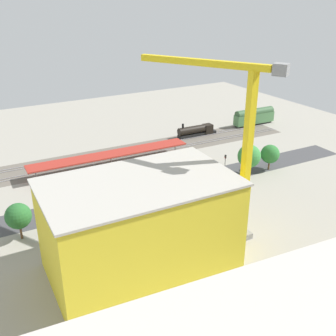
{
  "coord_description": "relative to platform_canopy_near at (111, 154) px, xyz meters",
  "views": [
    {
      "loc": [
        42.83,
        83.46,
        45.25
      ],
      "look_at": [
        -3.47,
        2.27,
        4.2
      ],
      "focal_mm": 42.66,
      "sensor_mm": 36.0,
      "label": 1
    }
  ],
  "objects": [
    {
      "name": "parked_car_4",
      "position": [
        3.05,
        16.21,
        -3.0
      ],
      "size": [
        4.79,
        1.85,
        1.7
      ],
      "color": "black",
      "rests_on": "ground"
    },
    {
      "name": "box_truck_0",
      "position": [
        18.11,
        30.93,
        -2.06
      ],
      "size": [
        8.96,
        3.4,
        3.49
      ],
      "color": "black",
      "rests_on": "ground"
    },
    {
      "name": "parked_car_2",
      "position": [
        -9.66,
        16.34,
        -3.05
      ],
      "size": [
        4.47,
        1.92,
        1.63
      ],
      "color": "black",
      "rests_on": "ground"
    },
    {
      "name": "locomotive",
      "position": [
        -36.19,
        -10.53,
        -2.0
      ],
      "size": [
        14.53,
        3.13,
        5.03
      ],
      "color": "black",
      "rests_on": "ground"
    },
    {
      "name": "ground_plane",
      "position": [
        -5.3,
        14.91,
        -3.77
      ],
      "size": [
        188.79,
        188.79,
        0.0
      ],
      "primitive_type": "plane",
      "color": "#9E998C",
      "rests_on": "ground"
    },
    {
      "name": "tower_crane",
      "position": [
        -7.78,
        44.03,
        17.16
      ],
      "size": [
        15.55,
        25.32,
        34.8
      ],
      "color": "gray",
      "rests_on": "ground"
    },
    {
      "name": "street_asphalt",
      "position": [
        -5.3,
        19.18,
        -3.77
      ],
      "size": [
        118.21,
        12.61,
        0.01
      ],
      "primitive_type": "cube",
      "rotation": [
        0.0,
        0.0,
        -0.03
      ],
      "color": "#424244",
      "rests_on": "ground"
    },
    {
      "name": "parked_car_3",
      "position": [
        -2.43,
        16.02,
        -2.99
      ],
      "size": [
        4.46,
        1.9,
        1.77
      ],
      "color": "black",
      "rests_on": "ground"
    },
    {
      "name": "street_tree_2",
      "position": [
        29.49,
        24.96,
        1.41
      ],
      "size": [
        5.17,
        5.17,
        7.78
      ],
      "color": "brown",
      "rests_on": "ground"
    },
    {
      "name": "parked_car_1",
      "position": [
        -14.81,
        15.95,
        -3.0
      ],
      "size": [
        4.71,
        1.98,
        1.75
      ],
      "color": "black",
      "rests_on": "ground"
    },
    {
      "name": "traffic_light",
      "position": [
        -22.22,
        23.38,
        1.0
      ],
      "size": [
        0.5,
        0.36,
        7.31
      ],
      "color": "#333333",
      "rests_on": "ground"
    },
    {
      "name": "box_truck_2",
      "position": [
        18.05,
        29.03,
        -2.18
      ],
      "size": [
        10.24,
        3.37,
        3.19
      ],
      "color": "black",
      "rests_on": "ground"
    },
    {
      "name": "street_tree_1",
      "position": [
        -30.21,
        23.39,
        1.59
      ],
      "size": [
        6.22,
        6.22,
        8.48
      ],
      "color": "brown",
      "rests_on": "ground"
    },
    {
      "name": "street_tree_4",
      "position": [
        9.69,
        23.32,
        0.79
      ],
      "size": [
        4.08,
        4.08,
        6.65
      ],
      "color": "brown",
      "rests_on": "ground"
    },
    {
      "name": "track_rails",
      "position": [
        -5.3,
        -7.46,
        -3.59
      ],
      "size": [
        117.94,
        11.33,
        0.12
      ],
      "color": "#9E9EA8",
      "rests_on": "ground"
    },
    {
      "name": "construction_building",
      "position": [
        12.5,
        44.89,
        4.54
      ],
      "size": [
        32.06,
        19.5,
        16.63
      ],
      "primitive_type": "cube",
      "rotation": [
        0.0,
        0.0,
        -0.03
      ],
      "color": "yellow",
      "rests_on": "ground"
    },
    {
      "name": "platform_canopy_near",
      "position": [
        0.0,
        0.0,
        0.0
      ],
      "size": [
        46.19,
        6.85,
        3.98
      ],
      "color": "#A82D23",
      "rests_on": "ground"
    },
    {
      "name": "street_tree_3",
      "position": [
        -37.52,
        23.61,
        0.83
      ],
      "size": [
        5.18,
        5.18,
        7.21
      ],
      "color": "brown",
      "rests_on": "ground"
    },
    {
      "name": "construction_roof_slab",
      "position": [
        12.5,
        44.89,
        13.06
      ],
      "size": [
        32.68,
        20.12,
        0.4
      ],
      "primitive_type": "cube",
      "rotation": [
        0.0,
        0.0,
        -0.03
      ],
      "color": "#B7B2A8",
      "rests_on": "construction_building"
    },
    {
      "name": "passenger_coach",
      "position": [
        -61.58,
        -10.53,
        -0.55
      ],
      "size": [
        16.77,
        3.64,
        6.14
      ],
      "color": "black",
      "rests_on": "ground"
    },
    {
      "name": "street_tree_0",
      "position": [
        -8.42,
        25.17,
        1.12
      ],
      "size": [
        5.87,
        5.87,
        7.84
      ],
      "color": "brown",
      "rests_on": "ground"
    },
    {
      "name": "parked_car_0",
      "position": [
        -21.63,
        16.08,
        -3.05
      ],
      "size": [
        4.53,
        1.74,
        1.63
      ],
      "color": "black",
      "rests_on": "ground"
    },
    {
      "name": "rail_bed",
      "position": [
        -5.3,
        -7.46,
        -3.77
      ],
      "size": [
        118.37,
        17.77,
        0.01
      ],
      "primitive_type": "cube",
      "rotation": [
        0.0,
        0.0,
        -0.03
      ],
      "color": "#665E54",
      "rests_on": "ground"
    },
    {
      "name": "box_truck_1",
      "position": [
        15.05,
        29.15,
        -2.02
      ],
      "size": [
        10.0,
        2.88,
        3.61
      ],
      "color": "black",
      "rests_on": "ground"
    }
  ]
}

